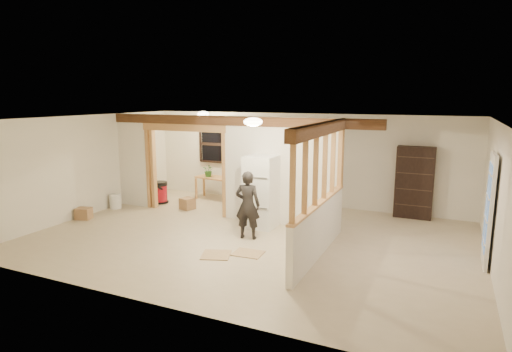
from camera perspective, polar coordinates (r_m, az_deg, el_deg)
The scene contains 30 objects.
floor at distance 9.17m, azimuth -0.77°, elevation -8.25°, with size 9.00×6.50×0.01m, color #BDAA8D.
ceiling at distance 8.69m, azimuth -0.81°, elevation 7.59°, with size 9.00×6.50×0.01m, color white.
wall_back at distance 11.82m, azimuth 5.94°, elevation 2.24°, with size 9.00×0.01×2.50m, color silver.
wall_front at distance 6.14m, azimuth -13.88°, elevation -5.85°, with size 9.00×0.01×2.50m, color silver.
wall_left at distance 11.48m, azimuth -21.58°, elevation 1.30°, with size 0.01×6.50×2.50m, color silver.
wall_right at distance 8.07m, azimuth 29.55°, elevation -3.01°, with size 0.01×6.50×2.50m, color silver.
partition_left_stub at distance 12.03m, azimuth -15.99°, elevation 2.04°, with size 0.90×0.12×2.50m, color white.
partition_center at distance 9.85m, azimuth 3.24°, elevation 0.61°, with size 2.80×0.12×2.50m, color white.
doorway_frame at distance 11.07m, azimuth -9.42°, elevation 0.80°, with size 2.46×0.14×2.20m, color tan.
header_beam_back at distance 10.21m, azimuth -3.04°, elevation 7.35°, with size 7.00×0.18×0.22m, color brown.
header_beam_right at distance 7.76m, azimuth 8.72°, elevation 6.22°, with size 0.18×3.30×0.22m, color brown.
pony_wall at distance 8.12m, azimuth 8.35°, elevation -7.13°, with size 0.12×3.20×1.00m, color white.
stud_partition at distance 7.85m, azimuth 8.57°, elevation 0.97°, with size 0.14×3.20×1.32m, color tan.
window_back at distance 12.77m, azimuth -5.31°, elevation 4.23°, with size 1.12×0.10×1.10m, color black.
french_door at distance 8.51m, azimuth 28.64°, elevation -4.02°, with size 0.12×0.86×2.00m, color white.
ceiling_dome_main at distance 8.11m, azimuth -0.39°, elevation 7.23°, with size 0.36×0.36×0.16m, color #FFEABF.
ceiling_dome_util at distance 11.90m, azimuth -7.06°, elevation 8.23°, with size 0.32×0.32×0.14m, color #FFEABF.
hanging_bulb at distance 11.06m, azimuth -6.70°, elevation 6.50°, with size 0.07×0.07×0.07m, color #FFD88C.
refrigerator at distance 9.70m, azimuth 0.68°, elevation -2.11°, with size 0.68×0.66×1.65m, color white.
woman at distance 8.93m, azimuth -1.12°, elevation -3.89°, with size 0.53×0.34×1.44m, color black.
work_table at distance 12.49m, azimuth -5.58°, elevation -1.58°, with size 1.05×0.53×0.66m, color tan.
potted_plant at distance 12.41m, azimuth -6.33°, elevation 0.74°, with size 0.33×0.28×0.37m, color #3A642B.
shop_vac at distance 12.28m, azimuth -12.71°, elevation -2.12°, with size 0.47×0.47×0.62m, color maroon.
bookshelf at distance 11.10m, azimuth 20.36°, elevation -0.83°, with size 0.88×0.29×1.77m, color black.
bucket at distance 12.04m, azimuth -18.24°, elevation -3.21°, with size 0.31×0.31×0.39m, color white.
box_util_a at distance 11.21m, azimuth -2.24°, elevation -3.81°, with size 0.39×0.34×0.34m, color #9E734C.
box_util_b at distance 11.51m, azimuth -9.13°, elevation -3.64°, with size 0.32×0.32×0.30m, color #9E734C.
box_front at distance 11.27m, azimuth -21.99°, elevation -4.66°, with size 0.34×0.28×0.28m, color #9E734C.
floor_panel_near at distance 8.23m, azimuth -5.36°, elevation -10.42°, with size 0.52×0.52×0.02m, color tan.
floor_panel_far at distance 8.28m, azimuth -1.05°, elevation -10.26°, with size 0.55×0.44×0.02m, color tan.
Camera 1 is at (3.70, -7.85, 2.96)m, focal length 30.00 mm.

